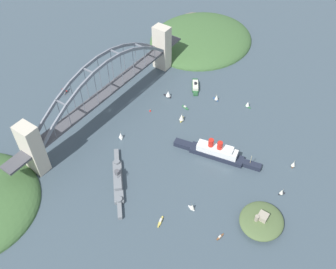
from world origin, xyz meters
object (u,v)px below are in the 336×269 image
at_px(small_boat_4, 182,117).
at_px(small_boat_6, 185,107).
at_px(seaplane_taxiing_near_bridge, 124,77).
at_px(small_boat_5, 217,97).
at_px(seaplane_second_in_formation, 65,91).
at_px(small_boat_0, 248,104).
at_px(naval_cruiser, 118,180).
at_px(fort_island_mid_harbor, 261,221).
at_px(small_boat_7, 282,192).
at_px(channel_marker_buoy, 150,110).
at_px(ocean_liner, 217,152).
at_px(harbor_ferry_steamer, 195,86).
at_px(harbor_arch_bridge, 106,90).
at_px(small_boat_1, 220,237).
at_px(small_boat_8, 160,221).
at_px(small_boat_10, 121,135).
at_px(small_boat_2, 294,164).
at_px(small_boat_9, 168,94).
at_px(small_boat_3, 192,207).

distance_m(small_boat_4, small_boat_6, 21.41).
relative_size(seaplane_taxiing_near_bridge, small_boat_5, 1.19).
height_order(seaplane_second_in_formation, small_boat_0, small_boat_0).
relative_size(naval_cruiser, seaplane_second_in_formation, 5.32).
xyz_separation_m(fort_island_mid_harbor, small_boat_5, (-119.08, -111.72, -0.42)).
distance_m(small_boat_0, small_boat_5, 36.13).
distance_m(small_boat_6, small_boat_7, 144.41).
relative_size(small_boat_4, channel_marker_buoy, 3.80).
height_order(ocean_liner, harbor_ferry_steamer, ocean_liner).
distance_m(harbor_arch_bridge, fort_island_mid_harbor, 206.09).
height_order(small_boat_4, channel_marker_buoy, small_boat_4).
xyz_separation_m(small_boat_1, small_boat_8, (16.50, -48.96, 0.17)).
distance_m(seaplane_taxiing_near_bridge, small_boat_10, 101.01).
bearing_deg(seaplane_second_in_formation, naval_cruiser, 64.55).
xyz_separation_m(seaplane_taxiing_near_bridge, small_boat_2, (13.96, 222.99, 1.68)).
bearing_deg(small_boat_0, small_boat_8, 1.95).
relative_size(small_boat_4, small_boat_5, 1.25).
bearing_deg(small_boat_9, fort_island_mid_harbor, 60.21).
xyz_separation_m(small_boat_6, small_boat_7, (48.71, 135.93, 2.57)).
relative_size(harbor_arch_bridge, naval_cruiser, 4.35).
distance_m(small_boat_8, small_boat_9, 166.35).
height_order(harbor_arch_bridge, small_boat_0, harbor_arch_bridge).
xyz_separation_m(harbor_arch_bridge, harbor_ferry_steamer, (-89.46, 57.74, -26.83)).
bearing_deg(small_boat_0, harbor_arch_bridge, -52.93).
xyz_separation_m(small_boat_1, small_boat_9, (-123.53, -138.69, 3.66)).
xyz_separation_m(fort_island_mid_harbor, small_boat_8, (48.02, -71.00, -3.33)).
xyz_separation_m(seaplane_taxiing_near_bridge, small_boat_9, (-2.64, 63.71, 2.39)).
bearing_deg(small_boat_10, naval_cruiser, 37.21).
bearing_deg(small_boat_8, harbor_ferry_steamer, -157.13).
bearing_deg(small_boat_0, ocean_liner, 5.28).
relative_size(harbor_ferry_steamer, small_boat_0, 3.56).
bearing_deg(small_boat_10, small_boat_4, 147.43).
relative_size(small_boat_0, small_boat_7, 1.12).
bearing_deg(small_boat_4, small_boat_9, -125.03).
xyz_separation_m(small_boat_3, small_boat_9, (-113.71, -104.99, 0.79)).
bearing_deg(naval_cruiser, small_boat_8, 78.59).
height_order(ocean_liner, small_boat_3, ocean_liner).
height_order(seaplane_second_in_formation, small_boat_1, seaplane_second_in_formation).
distance_m(small_boat_0, channel_marker_buoy, 110.31).
height_order(seaplane_second_in_formation, small_boat_6, seaplane_second_in_formation).
bearing_deg(small_boat_0, seaplane_second_in_formation, -61.85).
bearing_deg(ocean_liner, small_boat_3, 11.52).
bearing_deg(channel_marker_buoy, small_boat_4, 101.21).
bearing_deg(small_boat_5, small_boat_3, 21.68).
height_order(harbor_ferry_steamer, small_boat_7, harbor_ferry_steamer).
bearing_deg(seaplane_second_in_formation, small_boat_0, 118.15).
bearing_deg(small_boat_1, channel_marker_buoy, -123.02).
bearing_deg(fort_island_mid_harbor, small_boat_1, -34.97).
distance_m(small_boat_1, small_boat_6, 162.76).
height_order(ocean_liner, small_boat_1, ocean_liner).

